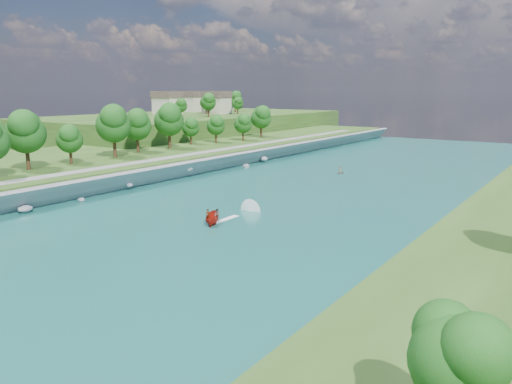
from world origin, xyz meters
The scene contains 11 objects.
ground centered at (0.00, 0.00, 0.00)m, with size 260.00×260.00×0.00m, color #2D5119.
river_water centered at (0.00, 20.00, 0.05)m, with size 55.00×240.00×0.10m, color #175757.
berm_west centered at (-50.00, 20.00, 1.75)m, with size 45.00×240.00×3.50m, color #2D5119.
ridge_west centered at (-82.50, 95.00, 4.50)m, with size 60.00×120.00×9.00m, color #2D5119.
riprap_bank centered at (-25.85, 19.37, 1.79)m, with size 3.94×236.00×4.30m.
riverside_path centered at (-32.50, 20.00, 3.55)m, with size 3.00×200.00×0.10m, color gray.
ridge_houses centered at (-88.67, 100.00, 13.31)m, with size 29.50×29.50×8.40m.
trees_west centered at (-42.64, 3.15, 9.39)m, with size 14.77×152.68×13.91m.
trees_ridge centered at (-73.28, 97.21, 13.38)m, with size 21.58×50.71×9.89m.
motorboat centered at (1.52, 4.31, 0.82)m, with size 3.60×19.05×2.06m.
raft centered at (-2.26, 50.71, 0.45)m, with size 2.35×3.01×1.57m.
Camera 1 is at (43.09, -46.94, 17.68)m, focal length 35.00 mm.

